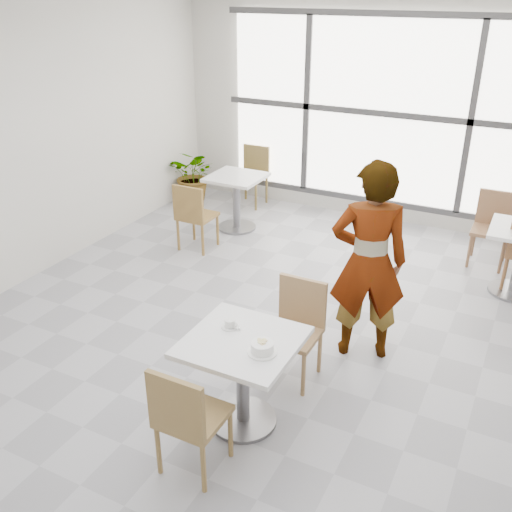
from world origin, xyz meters
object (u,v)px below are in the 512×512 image
at_px(bg_chair_left_near, 193,213).
at_px(bg_chair_right_far, 492,223).
at_px(oatmeal_bowl, 262,347).
at_px(person, 369,262).
at_px(chair_far, 297,323).
at_px(coffee_cup, 230,324).
at_px(bg_chair_left_far, 253,171).
at_px(chair_near, 186,415).
at_px(main_table, 243,366).
at_px(bg_table_left, 236,195).
at_px(plant_left, 195,175).

height_order(bg_chair_left_near, bg_chair_right_far, same).
height_order(oatmeal_bowl, person, person).
height_order(chair_far, coffee_cup, chair_far).
xyz_separation_m(bg_chair_left_far, bg_chair_right_far, (3.46, -0.53, 0.00)).
relative_size(chair_near, coffee_cup, 5.47).
height_order(main_table, person, person).
height_order(coffee_cup, bg_table_left, coffee_cup).
relative_size(chair_far, bg_chair_left_near, 1.00).
relative_size(oatmeal_bowl, bg_chair_left_near, 0.24).
bearing_deg(oatmeal_bowl, bg_chair_right_far, 74.25).
bearing_deg(chair_near, coffee_cup, -84.52).
bearing_deg(main_table, chair_far, 81.67).
xyz_separation_m(main_table, coffee_cup, (-0.16, 0.10, 0.26)).
distance_m(bg_table_left, bg_chair_left_near, 0.87).
distance_m(bg_table_left, plant_left, 1.31).
xyz_separation_m(chair_far, coffee_cup, (-0.27, -0.65, 0.28)).
distance_m(chair_far, person, 0.81).
xyz_separation_m(chair_far, bg_chair_right_far, (1.19, 3.06, 0.00)).
bearing_deg(bg_table_left, coffee_cup, -61.84).
bearing_deg(coffee_cup, chair_far, 67.54).
distance_m(person, bg_table_left, 3.19).
bearing_deg(chair_near, bg_chair_right_far, -107.34).
bearing_deg(bg_chair_right_far, main_table, -108.77).
height_order(oatmeal_bowl, bg_chair_left_near, bg_chair_left_near).
bearing_deg(bg_table_left, plant_left, 148.19).
distance_m(oatmeal_bowl, plant_left, 5.24).
distance_m(chair_far, bg_table_left, 3.29).
bearing_deg(bg_chair_left_far, oatmeal_bowl, -61.95).
relative_size(chair_far, plant_left, 1.07).
height_order(person, bg_chair_right_far, person).
bearing_deg(oatmeal_bowl, bg_table_left, 121.43).
bearing_deg(bg_chair_right_far, chair_far, -111.18).
bearing_deg(oatmeal_bowl, coffee_cup, 153.07).
bearing_deg(bg_chair_left_near, chair_far, 140.89).
height_order(chair_near, bg_chair_right_far, same).
bearing_deg(bg_chair_right_far, bg_chair_left_far, 171.26).
bearing_deg(chair_far, plant_left, 133.46).
bearing_deg(coffee_cup, bg_chair_left_far, 115.25).
bearing_deg(plant_left, chair_near, -57.96).
xyz_separation_m(coffee_cup, plant_left, (-2.85, 3.94, -0.37)).
xyz_separation_m(main_table, plant_left, (-3.01, 4.05, -0.12)).
relative_size(chair_near, chair_far, 1.00).
height_order(bg_chair_left_near, plant_left, bg_chair_left_near).
relative_size(coffee_cup, bg_chair_left_far, 0.18).
relative_size(bg_chair_left_near, plant_left, 1.07).
bearing_deg(bg_chair_right_far, coffee_cup, -111.41).
xyz_separation_m(chair_far, oatmeal_bowl, (0.09, -0.83, 0.29)).
relative_size(oatmeal_bowl, bg_chair_right_far, 0.24).
bearing_deg(bg_chair_left_far, coffee_cup, -64.75).
xyz_separation_m(chair_far, bg_table_left, (-2.01, 2.60, -0.01)).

